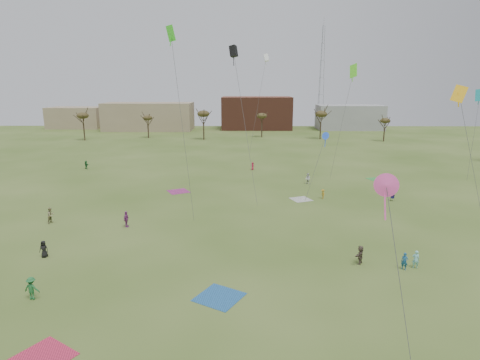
{
  "coord_description": "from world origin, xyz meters",
  "views": [
    {
      "loc": [
        0.55,
        -34.22,
        16.57
      ],
      "look_at": [
        0.0,
        12.0,
        5.5
      ],
      "focal_mm": 29.94,
      "sensor_mm": 36.0,
      "label": 1
    }
  ],
  "objects_px": {
    "flyer_near_right": "(404,261)",
    "radio_tower": "(321,77)",
    "flyer_near_center": "(32,288)",
    "camp_chair_right": "(392,199)"
  },
  "relations": [
    {
      "from": "flyer_near_center",
      "to": "flyer_near_right",
      "type": "relative_size",
      "value": 1.15
    },
    {
      "from": "camp_chair_right",
      "to": "radio_tower",
      "type": "xyz_separation_m",
      "value": [
        7.87,
        102.78,
        18.95
      ]
    },
    {
      "from": "camp_chair_right",
      "to": "flyer_near_center",
      "type": "bearing_deg",
      "value": -104.69
    },
    {
      "from": "radio_tower",
      "to": "flyer_near_right",
      "type": "bearing_deg",
      "value": -96.74
    },
    {
      "from": "flyer_near_center",
      "to": "camp_chair_right",
      "type": "distance_m",
      "value": 47.49
    },
    {
      "from": "flyer_near_center",
      "to": "camp_chair_right",
      "type": "height_order",
      "value": "flyer_near_center"
    },
    {
      "from": "flyer_near_right",
      "to": "radio_tower",
      "type": "distance_m",
      "value": 127.42
    },
    {
      "from": "radio_tower",
      "to": "camp_chair_right",
      "type": "bearing_deg",
      "value": -94.38
    },
    {
      "from": "flyer_near_right",
      "to": "camp_chair_right",
      "type": "bearing_deg",
      "value": 108.07
    },
    {
      "from": "flyer_near_right",
      "to": "radio_tower",
      "type": "xyz_separation_m",
      "value": [
        14.79,
        125.21,
        18.39
      ]
    }
  ]
}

